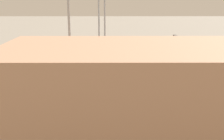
# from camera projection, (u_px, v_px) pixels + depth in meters

# --- Properties ---
(ground_plane) EXTENTS (400.00, 400.00, 0.00)m
(ground_plane) POSITION_uv_depth(u_px,v_px,m) (125.00, 79.00, 64.63)
(ground_plane) COLOR gray
(track_bed_0) EXTENTS (140.00, 2.80, 0.12)m
(track_bed_0) POSITION_uv_depth(u_px,v_px,m) (123.00, 68.00, 74.26)
(track_bed_0) COLOR #4C443D
(track_bed_0) RESTS_ON ground_plane
(track_bed_1) EXTENTS (140.00, 2.80, 0.12)m
(track_bed_1) POSITION_uv_depth(u_px,v_px,m) (124.00, 73.00, 69.43)
(track_bed_1) COLOR #4C443D
(track_bed_1) RESTS_ON ground_plane
(track_bed_2) EXTENTS (140.00, 2.80, 0.12)m
(track_bed_2) POSITION_uv_depth(u_px,v_px,m) (125.00, 79.00, 64.61)
(track_bed_2) COLOR #4C443D
(track_bed_2) RESTS_ON ground_plane
(track_bed_3) EXTENTS (140.00, 2.80, 0.12)m
(track_bed_3) POSITION_uv_depth(u_px,v_px,m) (126.00, 86.00, 59.79)
(track_bed_3) COLOR #3D3833
(track_bed_3) RESTS_ON ground_plane
(track_bed_4) EXTENTS (140.00, 2.80, 0.12)m
(track_bed_4) POSITION_uv_depth(u_px,v_px,m) (127.00, 94.00, 54.96)
(track_bed_4) COLOR #3D3833
(track_bed_4) RESTS_ON ground_plane
(train_on_track_3) EXTENTS (119.80, 3.06, 5.00)m
(train_on_track_3) POSITION_uv_depth(u_px,v_px,m) (120.00, 74.00, 59.11)
(train_on_track_3) COLOR silver
(train_on_track_3) RESTS_ON ground_plane
(train_on_track_0) EXTENTS (10.00, 3.00, 5.00)m
(train_on_track_0) POSITION_uv_depth(u_px,v_px,m) (152.00, 60.00, 73.73)
(train_on_track_0) COLOR #D85914
(train_on_track_0) RESTS_ON ground_plane
(train_on_track_2) EXTENTS (119.80, 3.06, 3.80)m
(train_on_track_2) POSITION_uv_depth(u_px,v_px,m) (126.00, 71.00, 64.10)
(train_on_track_2) COLOR #B7BABF
(train_on_track_2) RESTS_ON ground_plane
(light_mast_2) EXTENTS (2.80, 0.70, 23.81)m
(light_mast_2) POSITION_uv_depth(u_px,v_px,m) (99.00, 9.00, 73.93)
(light_mast_2) COLOR #9EA0A5
(light_mast_2) RESTS_ON ground_plane
(signal_gantry) EXTENTS (0.70, 25.00, 8.80)m
(signal_gantry) POSITION_uv_depth(u_px,v_px,m) (186.00, 48.00, 62.72)
(signal_gantry) COLOR #4C4742
(signal_gantry) RESTS_ON ground_plane
(maintenance_shed) EXTENTS (51.57, 16.01, 13.52)m
(maintenance_shed) POSITION_uv_depth(u_px,v_px,m) (218.00, 101.00, 33.05)
(maintenance_shed) COLOR tan
(maintenance_shed) RESTS_ON ground_plane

